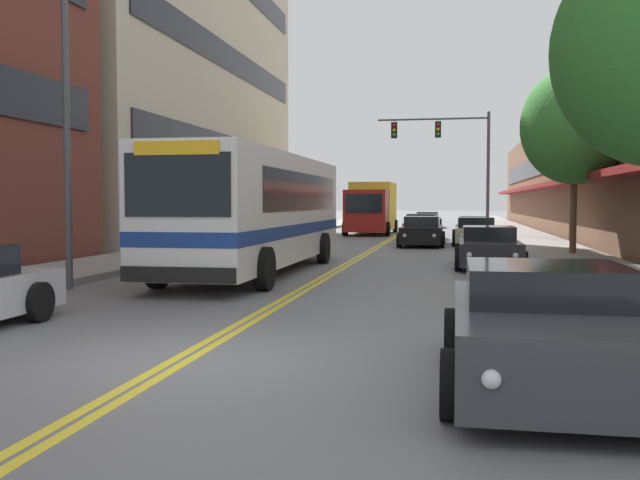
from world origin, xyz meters
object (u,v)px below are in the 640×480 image
object	(u,v)px
car_dark_grey_parked_right_foreground	(546,330)
city_bus	(259,207)
car_black_moving_third	(422,232)
car_red_moving_lead	(421,227)
street_tree_right_mid	(575,126)
car_charcoal_parked_right_far	(489,248)
street_lamp_left_near	(75,85)
car_beige_parked_right_end	(476,232)
car_slate_blue_moving_second	(427,220)
car_navy_parked_right_mid	(473,227)
box_truck	(372,208)
car_white_parked_left_mid	(306,228)
traffic_signal_mast	(451,149)
car_champagne_parked_left_far	(273,234)

from	to	relation	value
car_dark_grey_parked_right_foreground	city_bus	bearing A→B (deg)	118.80
car_dark_grey_parked_right_foreground	car_black_moving_third	world-z (taller)	car_black_moving_third
car_red_moving_lead	street_tree_right_mid	size ratio (longest dim) A/B	0.63
car_charcoal_parked_right_far	street_lamp_left_near	xyz separation A→B (m)	(-9.49, -7.43, 4.05)
car_dark_grey_parked_right_foreground	street_lamp_left_near	size ratio (longest dim) A/B	0.54
car_beige_parked_right_end	car_slate_blue_moving_second	size ratio (longest dim) A/B	0.91
car_dark_grey_parked_right_foreground	car_charcoal_parked_right_far	xyz separation A→B (m)	(0.05, 14.47, -0.04)
car_black_moving_third	car_dark_grey_parked_right_foreground	bearing A→B (deg)	-84.38
city_bus	car_navy_parked_right_mid	distance (m)	23.65
car_charcoal_parked_right_far	box_truck	xyz separation A→B (m)	(-6.17, 22.15, 1.06)
car_white_parked_left_mid	traffic_signal_mast	size ratio (longest dim) A/B	0.65
car_black_moving_third	box_truck	xyz separation A→B (m)	(-3.65, 11.58, 1.02)
car_charcoal_parked_right_far	car_black_moving_third	distance (m)	10.86
car_champagne_parked_left_far	car_navy_parked_right_mid	size ratio (longest dim) A/B	1.13
car_white_parked_left_mid	car_beige_parked_right_end	distance (m)	8.97
street_tree_right_mid	car_beige_parked_right_end	bearing A→B (deg)	113.46
car_beige_parked_right_end	car_dark_grey_parked_right_foreground	bearing A→B (deg)	-89.95
car_dark_grey_parked_right_foreground	street_lamp_left_near	xyz separation A→B (m)	(-9.44, 7.05, 4.01)
car_champagne_parked_left_far	car_black_moving_third	world-z (taller)	car_champagne_parked_left_far
car_red_moving_lead	box_truck	bearing A→B (deg)	121.25
car_champagne_parked_left_far	car_red_moving_lead	size ratio (longest dim) A/B	1.17
car_charcoal_parked_right_far	street_tree_right_mid	world-z (taller)	street_tree_right_mid
city_bus	car_beige_parked_right_end	distance (m)	15.77
street_tree_right_mid	traffic_signal_mast	bearing A→B (deg)	106.44
city_bus	car_champagne_parked_left_far	xyz separation A→B (m)	(-2.19, 10.05, -1.23)
car_champagne_parked_left_far	car_beige_parked_right_end	xyz separation A→B (m)	(8.64, 4.28, -0.02)
car_navy_parked_right_mid	traffic_signal_mast	size ratio (longest dim) A/B	0.60
street_tree_right_mid	car_dark_grey_parked_right_foreground	bearing A→B (deg)	-99.60
box_truck	street_lamp_left_near	world-z (taller)	street_lamp_left_near
car_red_moving_lead	car_slate_blue_moving_second	distance (m)	17.33
car_white_parked_left_mid	car_beige_parked_right_end	xyz separation A→B (m)	(8.62, -2.47, -0.01)
car_red_moving_lead	street_lamp_left_near	xyz separation A→B (m)	(-6.67, -24.05, 4.01)
car_white_parked_left_mid	car_champagne_parked_left_far	size ratio (longest dim) A/B	0.95
car_dark_grey_parked_right_foreground	box_truck	size ratio (longest dim) A/B	0.55
city_bus	car_red_moving_lead	size ratio (longest dim) A/B	2.89
city_bus	car_beige_parked_right_end	world-z (taller)	city_bus
car_champagne_parked_left_far	car_beige_parked_right_end	world-z (taller)	car_champagne_parked_left_far
car_champagne_parked_left_far	car_beige_parked_right_end	distance (m)	9.64
city_bus	car_black_moving_third	xyz separation A→B (m)	(4.01, 13.27, -1.23)
car_red_moving_lead	traffic_signal_mast	xyz separation A→B (m)	(1.53, 2.58, 4.42)
street_lamp_left_near	car_black_moving_third	bearing A→B (deg)	68.81
car_champagne_parked_left_far	box_truck	xyz separation A→B (m)	(2.54, 14.80, 1.03)
car_beige_parked_right_end	car_red_moving_lead	xyz separation A→B (m)	(-2.74, 4.99, 0.02)
car_champagne_parked_left_far	car_black_moving_third	bearing A→B (deg)	27.42
street_lamp_left_near	car_slate_blue_moving_second	bearing A→B (deg)	81.29
car_white_parked_left_mid	car_beige_parked_right_end	size ratio (longest dim) A/B	1.04
car_white_parked_left_mid	car_slate_blue_moving_second	world-z (taller)	car_white_parked_left_mid
street_lamp_left_near	street_tree_right_mid	xyz separation A→B (m)	(12.61, 11.70, 0.05)
car_navy_parked_right_mid	car_black_moving_third	size ratio (longest dim) A/B	0.89
car_beige_parked_right_end	car_black_moving_third	size ratio (longest dim) A/B	0.92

